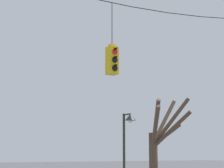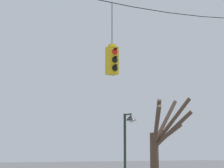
# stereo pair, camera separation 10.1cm
# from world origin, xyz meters

# --- Properties ---
(traffic_light_over_intersection) EXTENTS (0.34, 0.58, 2.55)m
(traffic_light_over_intersection) POSITION_xyz_m (0.01, 0.09, 5.52)
(traffic_light_over_intersection) COLOR yellow
(street_lamp) EXTENTS (0.50, 0.86, 4.24)m
(street_lamp) POSITION_xyz_m (3.73, 4.73, 3.24)
(street_lamp) COLOR #233323
(street_lamp) RESTS_ON ground_plane
(bare_tree) EXTENTS (2.81, 2.35, 5.19)m
(bare_tree) POSITION_xyz_m (5.89, 5.19, 2.68)
(bare_tree) COLOR brown
(bare_tree) RESTS_ON ground_plane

